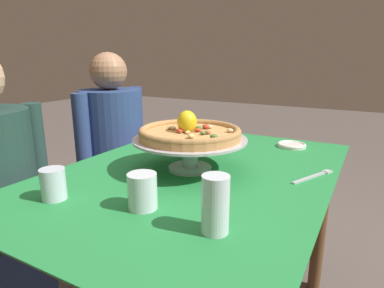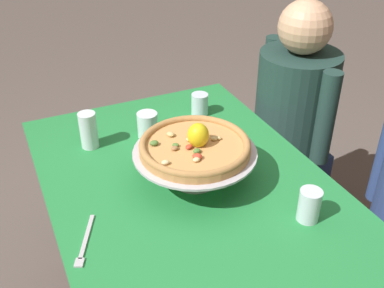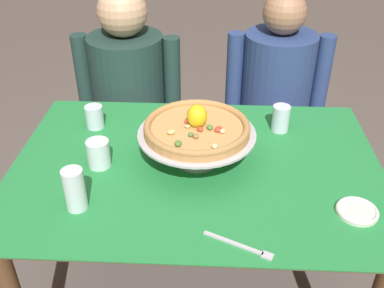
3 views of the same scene
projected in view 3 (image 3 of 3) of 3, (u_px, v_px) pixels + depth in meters
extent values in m
cylinder|color=brown|center=(80.00, 181.00, 2.11)|extent=(0.06, 0.06, 0.72)
cylinder|color=brown|center=(321.00, 189.00, 2.06)|extent=(0.06, 0.06, 0.72)
cube|color=brown|center=(196.00, 169.00, 1.57)|extent=(1.26, 0.87, 0.02)
cube|color=#237F3D|center=(196.00, 165.00, 1.56)|extent=(1.30, 0.91, 0.00)
cylinder|color=#B7B7C1|center=(196.00, 159.00, 1.58)|extent=(0.16, 0.16, 0.01)
cylinder|color=#B7B7C1|center=(196.00, 146.00, 1.55)|extent=(0.06, 0.06, 0.10)
cylinder|color=#B7B7C1|center=(196.00, 133.00, 1.52)|extent=(0.41, 0.41, 0.01)
cylinder|color=tan|center=(196.00, 130.00, 1.51)|extent=(0.36, 0.36, 0.02)
torus|color=#AF7D47|center=(196.00, 126.00, 1.50)|extent=(0.36, 0.36, 0.02)
ellipsoid|color=#C63D28|center=(219.00, 129.00, 1.47)|extent=(0.04, 0.04, 0.02)
ellipsoid|color=beige|center=(222.00, 131.00, 1.47)|extent=(0.02, 0.03, 0.01)
ellipsoid|color=beige|center=(215.00, 146.00, 1.39)|extent=(0.02, 0.03, 0.01)
ellipsoid|color=#4C7533|center=(191.00, 134.00, 1.45)|extent=(0.03, 0.03, 0.01)
ellipsoid|color=tan|center=(187.00, 126.00, 1.50)|extent=(0.02, 0.02, 0.01)
ellipsoid|color=#996B42|center=(187.00, 122.00, 1.52)|extent=(0.02, 0.02, 0.01)
ellipsoid|color=#C63D28|center=(188.00, 121.00, 1.52)|extent=(0.03, 0.04, 0.02)
ellipsoid|color=tan|center=(171.00, 132.00, 1.46)|extent=(0.03, 0.03, 0.02)
ellipsoid|color=tan|center=(197.00, 113.00, 1.57)|extent=(0.02, 0.02, 0.01)
ellipsoid|color=#C63D28|center=(200.00, 129.00, 1.48)|extent=(0.03, 0.03, 0.01)
ellipsoid|color=tan|center=(199.00, 115.00, 1.56)|extent=(0.03, 0.03, 0.01)
ellipsoid|color=#996B42|center=(196.00, 136.00, 1.44)|extent=(0.02, 0.03, 0.01)
ellipsoid|color=#4C7533|center=(178.00, 143.00, 1.40)|extent=(0.03, 0.03, 0.02)
ellipsoid|color=#4C7533|center=(210.00, 127.00, 1.49)|extent=(0.03, 0.03, 0.01)
ellipsoid|color=#996B42|center=(197.00, 124.00, 1.51)|extent=(0.03, 0.03, 0.01)
ellipsoid|color=yellow|center=(196.00, 116.00, 1.50)|extent=(0.09, 0.09, 0.08)
cylinder|color=silver|center=(99.00, 154.00, 1.53)|extent=(0.08, 0.08, 0.10)
cylinder|color=silver|center=(99.00, 158.00, 1.54)|extent=(0.07, 0.07, 0.06)
cylinder|color=silver|center=(75.00, 189.00, 1.34)|extent=(0.07, 0.07, 0.14)
cylinder|color=silver|center=(76.00, 196.00, 1.35)|extent=(0.06, 0.06, 0.09)
cylinder|color=silver|center=(95.00, 117.00, 1.76)|extent=(0.07, 0.07, 0.09)
cylinder|color=silver|center=(95.00, 121.00, 1.77)|extent=(0.06, 0.06, 0.05)
cylinder|color=silver|center=(281.00, 118.00, 1.73)|extent=(0.07, 0.07, 0.11)
cylinder|color=silver|center=(280.00, 122.00, 1.74)|extent=(0.06, 0.06, 0.08)
cylinder|color=silver|center=(357.00, 212.00, 1.35)|extent=(0.13, 0.13, 0.01)
torus|color=white|center=(357.00, 210.00, 1.34)|extent=(0.12, 0.12, 0.01)
cube|color=#B7B7C1|center=(233.00, 243.00, 1.24)|extent=(0.17, 0.09, 0.01)
cube|color=#B7B7C1|center=(267.00, 256.00, 1.20)|extent=(0.04, 0.04, 0.01)
cube|color=navy|center=(135.00, 164.00, 2.44)|extent=(0.29, 0.33, 0.47)
cylinder|color=#1E3833|center=(128.00, 84.00, 2.17)|extent=(0.37, 0.37, 0.49)
sphere|color=tan|center=(122.00, 11.00, 1.98)|extent=(0.23, 0.23, 0.23)
cylinder|color=#1E3833|center=(84.00, 76.00, 2.17)|extent=(0.08, 0.08, 0.41)
cylinder|color=#1E3833|center=(172.00, 79.00, 2.14)|extent=(0.08, 0.08, 0.41)
cube|color=maroon|center=(267.00, 165.00, 2.44)|extent=(0.29, 0.33, 0.47)
cylinder|color=navy|center=(277.00, 84.00, 2.17)|extent=(0.35, 0.35, 0.50)
sphere|color=#9E7051|center=(285.00, 13.00, 1.98)|extent=(0.20, 0.20, 0.20)
cylinder|color=navy|center=(234.00, 76.00, 2.17)|extent=(0.08, 0.08, 0.43)
cylinder|color=navy|center=(321.00, 79.00, 2.14)|extent=(0.08, 0.08, 0.43)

